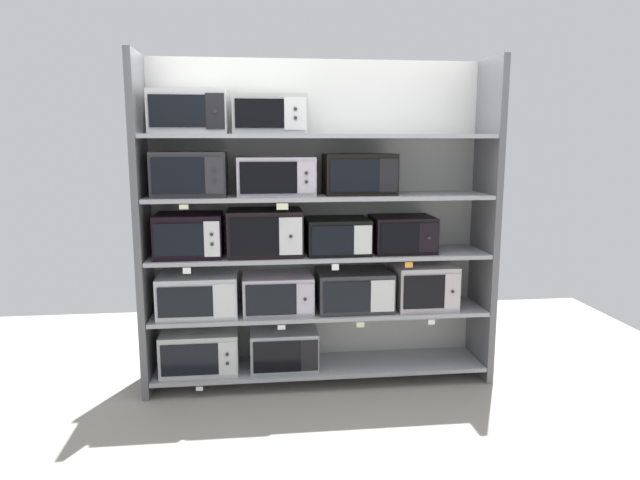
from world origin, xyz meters
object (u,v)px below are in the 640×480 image
microwave_7 (265,232)px  microwave_9 (402,234)px  microwave_3 (278,293)px  microwave_11 (276,176)px  microwave_4 (354,290)px  microwave_1 (284,348)px  microwave_5 (424,285)px  microwave_2 (199,294)px  microwave_10 (190,174)px  microwave_14 (269,115)px  microwave_6 (189,235)px  microwave_12 (359,174)px  microwave_13 (189,112)px  microwave_8 (337,236)px  microwave_0 (200,350)px

microwave_7 → microwave_9: bearing=-0.0°
microwave_3 → microwave_11: (-0.00, 0.00, 0.88)m
microwave_3 → microwave_4: (0.58, 0.00, 0.01)m
microwave_1 → microwave_5: size_ratio=1.11×
microwave_4 → microwave_3: bearing=-180.0°
microwave_2 → microwave_3: (0.59, -0.00, -0.01)m
microwave_9 → microwave_7: bearing=180.0°
microwave_1 → microwave_4: 0.70m
microwave_1 → microwave_10: 1.49m
microwave_7 → microwave_11: size_ratio=0.97×
microwave_4 → microwave_11: size_ratio=1.00×
microwave_9 → microwave_14: bearing=180.0°
microwave_4 → microwave_6: bearing=180.0°
microwave_2 → microwave_12: microwave_12 is taller
microwave_2 → microwave_5: size_ratio=1.26×
microwave_1 → microwave_13: bearing=180.0°
microwave_5 → microwave_13: size_ratio=0.86×
microwave_9 → microwave_11: bearing=-180.0°
microwave_3 → microwave_8: (0.45, 0.00, 0.43)m
microwave_7 → microwave_13: (-0.52, 0.00, 0.86)m
microwave_1 → microwave_7: (-0.13, 0.00, 0.90)m
microwave_5 → microwave_8: bearing=-180.0°
microwave_1 → microwave_0: bearing=180.0°
microwave_13 → microwave_5: bearing=-0.0°
microwave_5 → microwave_12: bearing=-180.0°
microwave_4 → microwave_11: 1.05m
microwave_10 → microwave_14: (0.57, 0.00, 0.42)m
microwave_12 → microwave_13: microwave_13 is taller
microwave_1 → microwave_5: (1.09, 0.00, 0.46)m
microwave_8 → microwave_9: bearing=-0.0°
microwave_6 → microwave_10: size_ratio=0.92×
microwave_1 → microwave_11: size_ratio=0.91×
microwave_14 → microwave_11: bearing=-0.5°
microwave_2 → microwave_9: microwave_9 is taller
microwave_4 → microwave_11: (-0.58, -0.00, 0.87)m
microwave_11 → microwave_8: bearing=0.0°
microwave_12 → microwave_10: bearing=-180.0°
microwave_2 → microwave_7: bearing=-0.0°
microwave_3 → microwave_12: bearing=0.0°
microwave_12 → microwave_14: 0.78m
microwave_10 → microwave_2: bearing=0.6°
microwave_6 → microwave_7: microwave_7 is taller
microwave_7 → microwave_13: bearing=180.0°
microwave_6 → microwave_10: bearing=-0.6°
microwave_2 → microwave_6: bearing=-179.9°
microwave_2 → microwave_13: 1.32m
microwave_1 → microwave_14: 1.75m
microwave_0 → microwave_14: size_ratio=1.10×
microwave_0 → microwave_6: microwave_6 is taller
microwave_4 → microwave_5: bearing=0.0°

